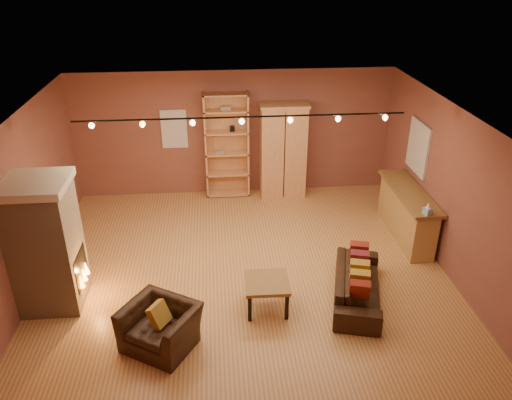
{
  "coord_description": "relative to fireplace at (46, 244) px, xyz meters",
  "views": [
    {
      "loc": [
        -0.45,
        -7.3,
        5.05
      ],
      "look_at": [
        0.22,
        0.2,
        1.26
      ],
      "focal_mm": 35.0,
      "sensor_mm": 36.0,
      "label": 1
    }
  ],
  "objects": [
    {
      "name": "floor",
      "position": [
        3.04,
        0.6,
        -1.06
      ],
      "size": [
        7.0,
        7.0,
        0.0
      ],
      "primitive_type": "plane",
      "color": "#A46E3A",
      "rests_on": "ground"
    },
    {
      "name": "ceiling",
      "position": [
        3.04,
        0.6,
        1.74
      ],
      "size": [
        7.0,
        7.0,
        0.0
      ],
      "primitive_type": "plane",
      "rotation": [
        3.14,
        0.0,
        0.0
      ],
      "color": "brown",
      "rests_on": "back_wall"
    },
    {
      "name": "back_wall",
      "position": [
        3.04,
        3.85,
        0.34
      ],
      "size": [
        7.0,
        0.02,
        2.8
      ],
      "primitive_type": "cube",
      "color": "brown",
      "rests_on": "floor"
    },
    {
      "name": "left_wall",
      "position": [
        -0.46,
        0.6,
        0.34
      ],
      "size": [
        0.02,
        6.5,
        2.8
      ],
      "primitive_type": "cube",
      "color": "brown",
      "rests_on": "floor"
    },
    {
      "name": "right_wall",
      "position": [
        6.54,
        0.6,
        0.34
      ],
      "size": [
        0.02,
        6.5,
        2.8
      ],
      "primitive_type": "cube",
      "color": "brown",
      "rests_on": "floor"
    },
    {
      "name": "fireplace",
      "position": [
        0.0,
        0.0,
        0.0
      ],
      "size": [
        1.01,
        0.98,
        2.12
      ],
      "color": "tan",
      "rests_on": "floor"
    },
    {
      "name": "back_window",
      "position": [
        1.74,
        3.83,
        0.49
      ],
      "size": [
        0.56,
        0.04,
        0.86
      ],
      "primitive_type": "cube",
      "color": "silver",
      "rests_on": "back_wall"
    },
    {
      "name": "bookcase",
      "position": [
        2.88,
        3.73,
        0.14
      ],
      "size": [
        0.97,
        0.38,
        2.36
      ],
      "color": "tan",
      "rests_on": "floor"
    },
    {
      "name": "armoire",
      "position": [
        4.11,
        3.58,
        0.01
      ],
      "size": [
        1.05,
        0.6,
        2.14
      ],
      "color": "tan",
      "rests_on": "floor"
    },
    {
      "name": "bar_counter",
      "position": [
        6.24,
        1.48,
        -0.56
      ],
      "size": [
        0.56,
        2.06,
        0.99
      ],
      "color": "tan",
      "rests_on": "floor"
    },
    {
      "name": "tissue_box",
      "position": [
        6.19,
        0.54,
        0.01
      ],
      "size": [
        0.15,
        0.15,
        0.21
      ],
      "rotation": [
        0.0,
        0.0,
        0.42
      ],
      "color": "#89B1DB",
      "rests_on": "bar_counter"
    },
    {
      "name": "right_window",
      "position": [
        6.51,
        2.0,
        0.59
      ],
      "size": [
        0.05,
        0.9,
        1.0
      ],
      "primitive_type": "cube",
      "color": "silver",
      "rests_on": "right_wall"
    },
    {
      "name": "loveseat",
      "position": [
        4.79,
        -0.37,
        -0.69
      ],
      "size": [
        0.98,
        1.88,
        0.76
      ],
      "rotation": [
        0.0,
        0.0,
        1.31
      ],
      "color": "black",
      "rests_on": "floor"
    },
    {
      "name": "armchair",
      "position": [
        1.74,
        -1.15,
        -0.63
      ],
      "size": [
        1.16,
        1.05,
        0.85
      ],
      "rotation": [
        0.0,
        0.0,
        -0.55
      ],
      "color": "black",
      "rests_on": "floor"
    },
    {
      "name": "coffee_table",
      "position": [
        3.32,
        -0.48,
        -0.63
      ],
      "size": [
        0.68,
        0.68,
        0.51
      ],
      "rotation": [
        0.0,
        0.0,
        -0.02
      ],
      "color": "olive",
      "rests_on": "floor"
    },
    {
      "name": "track_rail",
      "position": [
        3.04,
        0.8,
        1.62
      ],
      "size": [
        5.2,
        0.09,
        0.13
      ],
      "color": "black",
      "rests_on": "ceiling"
    }
  ]
}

